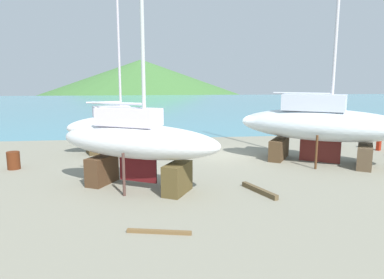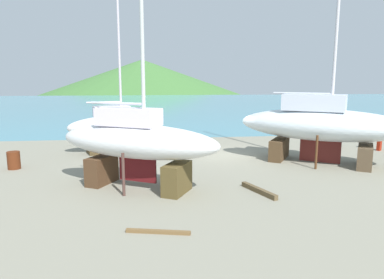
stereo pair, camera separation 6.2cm
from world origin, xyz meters
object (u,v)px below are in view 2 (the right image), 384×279
barrel_blue_faded (336,141)px  sailboat_small_center (117,126)px  barrel_tipped_right (14,160)px  worker (380,137)px  sailboat_large_starboard (136,141)px  sailboat_far_slipway (321,124)px

barrel_blue_faded → sailboat_small_center: bearing=178.8°
barrel_blue_faded → barrel_tipped_right: bearing=-169.5°
worker → sailboat_large_starboard: bearing=-102.0°
sailboat_far_slipway → barrel_blue_faded: (3.23, 4.14, -1.74)m
sailboat_large_starboard → barrel_blue_faded: size_ratio=16.23×
sailboat_far_slipway → sailboat_small_center: size_ratio=1.32×
sailboat_small_center → barrel_blue_faded: bearing=-19.0°
sailboat_small_center → worker: 16.89m
barrel_tipped_right → barrel_blue_faded: bearing=10.5°
sailboat_large_starboard → barrel_blue_faded: 15.16m
sailboat_far_slipway → barrel_tipped_right: (-16.20, 0.55, -1.69)m
sailboat_large_starboard → sailboat_small_center: (-1.54, 7.90, -0.34)m
sailboat_large_starboard → sailboat_small_center: sailboat_large_starboard is taller
sailboat_far_slipway → sailboat_large_starboard: sailboat_far_slipway is taller
sailboat_large_starboard → barrel_tipped_right: sailboat_large_starboard is taller
sailboat_far_slipway → barrel_tipped_right: bearing=-148.8°
barrel_blue_faded → sailboat_large_starboard: bearing=-149.7°
sailboat_small_center → barrel_tipped_right: 6.35m
barrel_tipped_right → sailboat_far_slipway: bearing=-1.9°
sailboat_far_slipway → barrel_blue_faded: sailboat_far_slipway is taller
sailboat_far_slipway → sailboat_large_starboard: size_ratio=1.08×
sailboat_small_center → barrel_tipped_right: bearing=-159.2°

